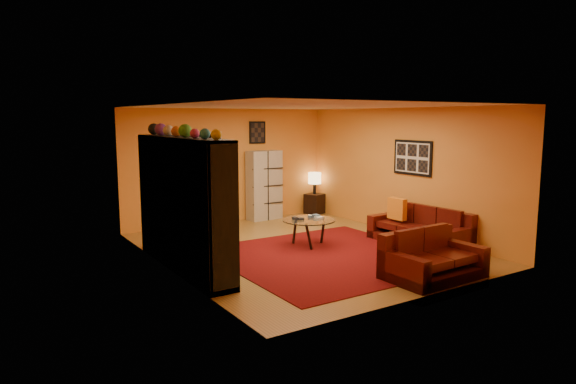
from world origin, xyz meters
TOP-DOWN VIEW (x-y plane):
  - floor at (0.00, 0.00)m, footprint 6.00×6.00m
  - ceiling at (0.00, 0.00)m, footprint 6.00×6.00m
  - wall_back at (0.00, 3.00)m, footprint 6.00×0.00m
  - wall_front at (0.00, -3.00)m, footprint 6.00×0.00m
  - wall_left at (-2.50, 0.00)m, footprint 0.00×6.00m
  - wall_right at (2.50, 0.00)m, footprint 0.00×6.00m
  - rug at (0.10, -0.70)m, footprint 3.60×3.60m
  - doorway at (-0.70, 2.96)m, footprint 0.95×0.10m
  - wall_art_right at (2.48, -0.30)m, footprint 0.03×1.00m
  - wall_art_back at (0.75, 2.98)m, footprint 0.42×0.03m
  - entertainment_unit at (-2.27, 0.00)m, footprint 0.45×3.00m
  - tv at (-2.23, 0.08)m, footprint 0.91×0.12m
  - sofa at (2.13, -0.93)m, footprint 0.91×2.01m
  - loveseat at (0.70, -2.42)m, footprint 1.51×0.93m
  - throw_pillow at (1.95, -0.44)m, footprint 0.12×0.42m
  - coffee_table at (0.23, 0.12)m, footprint 1.00×1.00m
  - storage_cabinet at (0.82, 2.80)m, footprint 0.84×0.43m
  - bowl_chair at (-1.25, 1.02)m, footprint 0.64×0.64m
  - side_table at (2.25, 2.75)m, footprint 0.51×0.51m
  - table_lamp at (2.25, 2.75)m, footprint 0.32×0.32m

SIDE VIEW (x-z plane):
  - floor at x=0.00m, z-range 0.00..0.00m
  - rug at x=0.10m, z-range 0.00..0.01m
  - side_table at x=2.25m, z-range 0.00..0.50m
  - bowl_chair at x=-1.25m, z-range 0.02..0.55m
  - loveseat at x=0.70m, z-range -0.14..0.71m
  - sofa at x=2.13m, z-range -0.14..0.71m
  - coffee_table at x=0.23m, z-range 0.21..0.71m
  - throw_pillow at x=1.95m, z-range 0.42..0.84m
  - storage_cabinet at x=0.82m, z-range 0.00..1.63m
  - table_lamp at x=2.25m, z-range 0.61..1.15m
  - tv at x=-2.23m, z-range 0.72..1.24m
  - doorway at x=-0.70m, z-range 0.00..2.04m
  - entertainment_unit at x=-2.27m, z-range 0.00..2.10m
  - wall_back at x=0.00m, z-range -1.70..4.30m
  - wall_front at x=0.00m, z-range -1.70..4.30m
  - wall_left at x=-2.50m, z-range -1.70..4.30m
  - wall_right at x=2.50m, z-range -1.70..4.30m
  - wall_art_right at x=2.48m, z-range 1.25..1.95m
  - wall_art_back at x=0.75m, z-range 1.79..2.31m
  - ceiling at x=0.00m, z-range 2.60..2.60m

